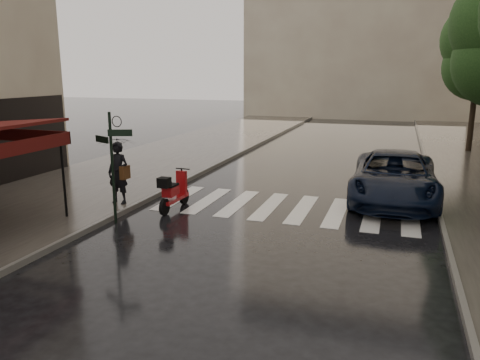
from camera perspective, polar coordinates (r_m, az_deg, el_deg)
The scene contains 11 objects.
ground at distance 10.70m, azimuth -18.36°, elevation -10.37°, with size 120.00×120.00×0.00m, color black.
sidewalk_near at distance 22.79m, azimuth -9.43°, elevation 2.53°, with size 6.00×60.00×0.12m, color #38332D.
curb_near at distance 21.53m, azimuth -2.24°, elevation 2.13°, with size 0.12×60.00×0.16m, color #595651.
curb_far at distance 20.20m, azimuth 22.07°, elevation 0.45°, with size 0.12×60.00×0.16m, color #595651.
crosswalk at distance 14.69m, azimuth 5.58°, elevation -3.36°, with size 7.85×3.20×0.01m.
signpost at distance 13.20m, azimuth -15.32°, elevation 2.53°, with size 1.17×0.29×3.10m.
backdrop_building at distance 46.23m, azimuth 15.63°, elevation 19.82°, with size 22.00×6.00×20.00m, color tan.
tree_far at distance 27.02m, azimuth 27.21°, elevation 14.42°, with size 3.80×3.80×8.16m.
pedestrian_with_umbrella at distance 14.84m, azimuth -14.78°, elevation 3.71°, with size 1.21×1.23×2.60m.
scooter at distance 14.41m, azimuth -8.11°, elevation -1.52°, with size 0.48×1.79×1.18m.
parked_car at distance 16.08m, azimuth 18.30°, elevation 0.38°, with size 2.65×5.75×1.60m, color black.
Camera 1 is at (6.13, -7.75, 4.12)m, focal length 35.00 mm.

